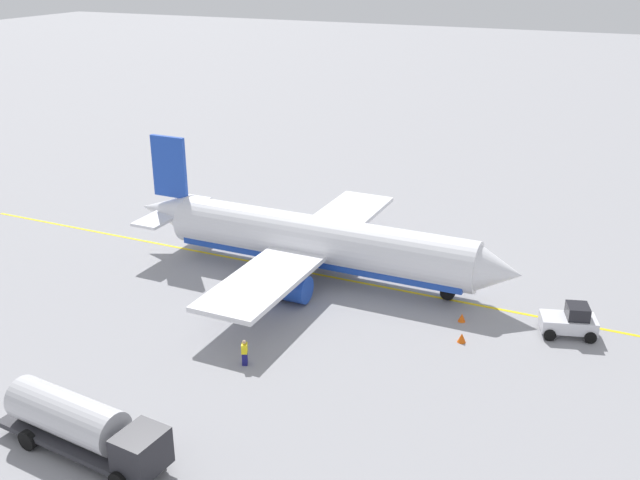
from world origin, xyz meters
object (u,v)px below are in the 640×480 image
object	(u,v)px
pushback_tug	(570,321)
safety_cone_nose	(462,318)
fuel_tanker	(82,425)
safety_cone_wingtip	(462,338)
refueling_worker	(245,353)
airplane	(315,242)

from	to	relation	value
pushback_tug	safety_cone_nose	world-z (taller)	pushback_tug
fuel_tanker	safety_cone_wingtip	bearing A→B (deg)	51.96
safety_cone_nose	safety_cone_wingtip	xyz separation A→B (m)	(0.68, -2.83, 0.02)
pushback_tug	safety_cone_wingtip	world-z (taller)	pushback_tug
fuel_tanker	refueling_worker	size ratio (longest dim) A/B	6.08
fuel_tanker	refueling_worker	distance (m)	11.35
fuel_tanker	refueling_worker	xyz separation A→B (m)	(3.24, 10.84, -0.90)
safety_cone_nose	pushback_tug	bearing A→B (deg)	9.28
safety_cone_nose	safety_cone_wingtip	world-z (taller)	safety_cone_wingtip
fuel_tanker	safety_cone_wingtip	distance (m)	24.30
fuel_tanker	airplane	bearing A→B (deg)	86.35
refueling_worker	safety_cone_nose	size ratio (longest dim) A/B	2.84
safety_cone_nose	refueling_worker	bearing A→B (deg)	-134.83
safety_cone_wingtip	safety_cone_nose	bearing A→B (deg)	103.55
safety_cone_nose	safety_cone_wingtip	bearing A→B (deg)	-76.45
airplane	pushback_tug	bearing A→B (deg)	-5.58
pushback_tug	safety_cone_wingtip	bearing A→B (deg)	-147.91
pushback_tug	safety_cone_nose	xyz separation A→B (m)	(-7.02, -1.15, -0.71)
airplane	refueling_worker	bearing A→B (deg)	-83.36
pushback_tug	refueling_worker	distance (m)	21.80
airplane	safety_cone_nose	bearing A→B (deg)	-13.62
safety_cone_wingtip	airplane	bearing A→B (deg)	156.17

